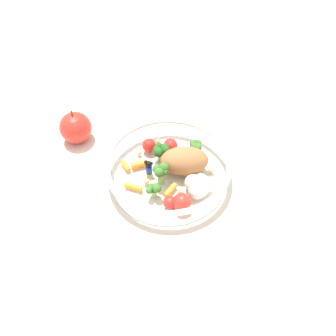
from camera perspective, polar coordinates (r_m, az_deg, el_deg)
name	(u,v)px	position (r m, az deg, el deg)	size (l,w,h in m)	color
ground_plane	(159,179)	(0.70, -1.35, -1.68)	(2.40, 2.40, 0.00)	silver
food_container	(173,168)	(0.68, 0.78, 0.01)	(0.24, 0.24, 0.06)	white
loose_apple	(76,128)	(0.77, -14.34, 6.18)	(0.07, 0.07, 0.08)	red
folded_napkin	(294,156)	(0.77, 19.16, 1.74)	(0.13, 0.14, 0.01)	white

